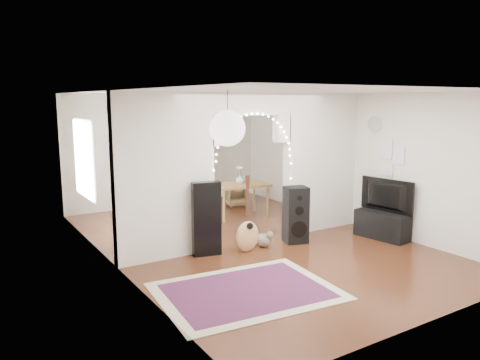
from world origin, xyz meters
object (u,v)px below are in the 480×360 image
bookcase (178,174)px  media_console (382,225)px  dining_table (240,187)px  dining_chair_left (188,222)px  floor_speaker (296,215)px  acoustic_guitar (247,224)px  dining_chair_right (237,197)px

bookcase → media_console: bearing=-78.8°
media_console → dining_table: dining_table is taller
media_console → dining_table: bearing=108.3°
dining_table → dining_chair_left: bearing=-152.4°
dining_table → floor_speaker: bearing=-86.5°
acoustic_guitar → dining_chair_left: bearing=125.9°
dining_chair_left → dining_chair_right: dining_chair_left is taller
bookcase → dining_table: bookcase is taller
floor_speaker → media_console: size_ratio=1.03×
dining_chair_right → bookcase: bearing=159.1°
acoustic_guitar → floor_speaker: bearing=21.9°
dining_table → dining_chair_right: dining_table is taller
acoustic_guitar → bookcase: (0.55, 3.97, 0.28)m
floor_speaker → media_console: 1.69m
floor_speaker → dining_chair_left: 2.11m
bookcase → dining_table: 1.96m
acoustic_guitar → bookcase: bookcase is taller
dining_chair_left → dining_chair_right: size_ratio=1.08×
media_console → dining_chair_left: size_ratio=1.92×
media_console → dining_chair_right: (-0.88, 3.75, -0.03)m
floor_speaker → acoustic_guitar: bearing=-163.2°
acoustic_guitar → dining_chair_right: size_ratio=2.32×
floor_speaker → bookcase: bookcase is taller
bookcase → dining_chair_left: bookcase is taller
floor_speaker → dining_table: floor_speaker is taller
dining_chair_left → dining_table: bearing=44.4°
floor_speaker → media_console: (1.53, -0.67, -0.26)m
acoustic_guitar → dining_table: 2.43m
media_console → floor_speaker: bearing=148.1°
floor_speaker → dining_chair_right: size_ratio=2.12×
dining_chair_right → dining_table: bearing=-101.1°
acoustic_guitar → media_console: acoustic_guitar is taller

